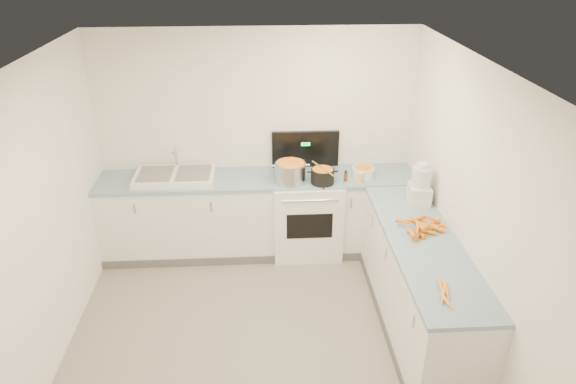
{
  "coord_description": "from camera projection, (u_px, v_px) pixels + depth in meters",
  "views": [
    {
      "loc": [
        0.03,
        -3.43,
        3.34
      ],
      "look_at": [
        0.3,
        1.1,
        1.05
      ],
      "focal_mm": 32.0,
      "sensor_mm": 36.0,
      "label": 1
    }
  ],
  "objects": [
    {
      "name": "wall_left",
      "position": [
        28.0,
        241.0,
        3.9
      ],
      "size": [
        0.0,
        4.0,
        2.5
      ],
      "primitive_type": null,
      "rotation": [
        1.57,
        0.0,
        1.57
      ],
      "color": "white",
      "rests_on": "ground"
    },
    {
      "name": "counter_right",
      "position": [
        419.0,
        284.0,
        4.69
      ],
      "size": [
        0.62,
        2.2,
        0.94
      ],
      "color": "white",
      "rests_on": "ground"
    },
    {
      "name": "sink",
      "position": [
        175.0,
        176.0,
        5.58
      ],
      "size": [
        0.86,
        0.52,
        0.31
      ],
      "color": "white",
      "rests_on": "counter_back"
    },
    {
      "name": "stove",
      "position": [
        307.0,
        213.0,
        5.87
      ],
      "size": [
        0.76,
        0.65,
        1.36
      ],
      "color": "white",
      "rests_on": "ground"
    },
    {
      "name": "steel_pot",
      "position": [
        290.0,
        173.0,
        5.5
      ],
      "size": [
        0.34,
        0.34,
        0.24
      ],
      "primitive_type": "cylinder",
      "rotation": [
        0.0,
        0.0,
        -0.04
      ],
      "color": "silver",
      "rests_on": "stove"
    },
    {
      "name": "wall_right",
      "position": [
        478.0,
        227.0,
        4.08
      ],
      "size": [
        0.0,
        4.0,
        2.5
      ],
      "primitive_type": null,
      "rotation": [
        1.57,
        0.0,
        -1.57
      ],
      "color": "white",
      "rests_on": "ground"
    },
    {
      "name": "spice_jar",
      "position": [
        360.0,
        178.0,
        5.51
      ],
      "size": [
        0.06,
        0.06,
        0.1
      ],
      "primitive_type": "cylinder",
      "color": "#E5B266",
      "rests_on": "counter_back"
    },
    {
      "name": "counter_back",
      "position": [
        259.0,
        214.0,
        5.86
      ],
      "size": [
        3.5,
        0.62,
        0.94
      ],
      "color": "white",
      "rests_on": "ground"
    },
    {
      "name": "wall_back",
      "position": [
        257.0,
        141.0,
        5.77
      ],
      "size": [
        3.5,
        0.0,
        2.5
      ],
      "primitive_type": null,
      "rotation": [
        1.57,
        0.0,
        0.0
      ],
      "color": "white",
      "rests_on": "ground"
    },
    {
      "name": "wooden_spoon",
      "position": [
        323.0,
        168.0,
        5.44
      ],
      "size": [
        0.2,
        0.4,
        0.02
      ],
      "primitive_type": "cylinder",
      "rotation": [
        1.57,
        0.0,
        0.43
      ],
      "color": "#AD7A47",
      "rests_on": "black_pot"
    },
    {
      "name": "ceiling",
      "position": [
        253.0,
        74.0,
        3.43
      ],
      "size": [
        3.5,
        4.0,
        0.0
      ],
      "primitive_type": null,
      "rotation": [
        3.14,
        0.0,
        0.0
      ],
      "color": "white",
      "rests_on": "ground"
    },
    {
      "name": "carrot_pile",
      "position": [
        420.0,
        226.0,
        4.63
      ],
      "size": [
        0.45,
        0.46,
        0.09
      ],
      "color": "orange",
      "rests_on": "counter_right"
    },
    {
      "name": "mixing_bowl",
      "position": [
        363.0,
        172.0,
        5.63
      ],
      "size": [
        0.29,
        0.29,
        0.11
      ],
      "primitive_type": "cylinder",
      "rotation": [
        0.0,
        0.0,
        -0.25
      ],
      "color": "white",
      "rests_on": "counter_back"
    },
    {
      "name": "floor",
      "position": [
        262.0,
        354.0,
        4.55
      ],
      "size": [
        3.5,
        4.0,
        0.0
      ],
      "primitive_type": null,
      "color": "gray",
      "rests_on": "ground"
    },
    {
      "name": "peeled_carrots",
      "position": [
        444.0,
        294.0,
        3.79
      ],
      "size": [
        0.14,
        0.36,
        0.04
      ],
      "color": "orange",
      "rests_on": "counter_right"
    },
    {
      "name": "black_pot",
      "position": [
        323.0,
        177.0,
        5.49
      ],
      "size": [
        0.3,
        0.3,
        0.18
      ],
      "primitive_type": "cylinder",
      "rotation": [
        0.0,
        0.0,
        -0.22
      ],
      "color": "black",
      "rests_on": "stove"
    },
    {
      "name": "extract_bottle",
      "position": [
        346.0,
        177.0,
        5.53
      ],
      "size": [
        0.04,
        0.04,
        0.1
      ],
      "primitive_type": "cylinder",
      "color": "#593319",
      "rests_on": "counter_back"
    },
    {
      "name": "peelings",
      "position": [
        153.0,
        174.0,
        5.54
      ],
      "size": [
        0.17,
        0.22,
        0.01
      ],
      "color": "tan",
      "rests_on": "sink"
    },
    {
      "name": "food_processor",
      "position": [
        420.0,
        186.0,
        5.04
      ],
      "size": [
        0.23,
        0.27,
        0.42
      ],
      "color": "white",
      "rests_on": "counter_right"
    }
  ]
}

